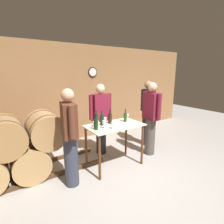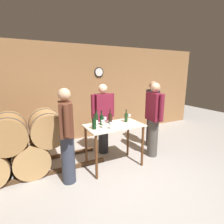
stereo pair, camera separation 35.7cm
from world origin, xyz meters
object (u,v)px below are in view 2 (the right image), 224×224
Objects in this scene: wine_glass_near_left at (103,122)px; person_host at (152,113)px; wine_bottle_far_left at (94,123)px; wine_glass_near_center at (111,124)px; person_visitor_bearded at (103,118)px; wine_bottle_left at (96,118)px; wine_bottle_far_right at (126,117)px; wine_glass_near_right at (105,119)px; person_visitor_with_scarf at (67,135)px; wine_bottle_center at (102,120)px; person_visitor_near_door at (154,118)px; wine_bottle_right at (110,118)px; wine_glass_far_side at (129,116)px; ice_bucket at (95,123)px.

wine_glass_near_left is 0.09× the size of person_host.
wine_bottle_far_left is 2.28× the size of wine_glass_near_center.
person_visitor_bearded is at bearing 54.54° from wine_bottle_far_left.
wine_bottle_left reaches higher than wine_bottle_far_right.
person_visitor_with_scarf is (-0.87, -0.30, -0.10)m from wine_glass_near_right.
person_host is (1.64, 0.51, -0.10)m from wine_glass_near_left.
wine_bottle_left is 0.45m from wine_glass_near_center.
wine_glass_near_left is at bearing -108.52° from wine_bottle_center.
wine_bottle_right is at bearing 171.25° from person_visitor_near_door.
wine_bottle_far_right is at bearing -13.05° from wine_glass_near_right.
ice_bucket is at bearing -174.22° from wine_glass_far_side.
wine_bottle_far_left is at bearing -164.60° from person_host.
ice_bucket is 0.07× the size of person_visitor_with_scarf.
wine_bottle_far_right reaches higher than wine_glass_near_left.
ice_bucket is at bearing -169.13° from person_host.
wine_glass_near_center is (-0.15, -0.33, -0.02)m from wine_bottle_right.
wine_bottle_far_left is 2.40× the size of ice_bucket.
wine_bottle_left is 0.17m from ice_bucket.
wine_glass_near_center is 0.07× the size of person_host.
wine_bottle_center is 2.32× the size of wine_glass_near_center.
wine_glass_near_left is at bearing -123.66° from wine_glass_near_right.
wine_glass_near_center is 0.07× the size of person_visitor_with_scarf.
wine_glass_near_center reaches higher than ice_bucket.
person_host is (1.64, 0.20, -0.10)m from wine_bottle_left.
wine_bottle_left is at bearing 168.51° from person_visitor_near_door.
wine_bottle_center is 0.72m from wine_glass_far_side.
wine_bottle_left reaches higher than wine_glass_near_left.
wine_glass_near_right is 0.08× the size of person_visitor_near_door.
wine_glass_near_center is 0.07× the size of person_visitor_near_door.
wine_glass_near_right is at bearing -177.99° from wine_glass_far_side.
wine_bottle_right is at bearing 64.76° from wine_glass_near_center.
wine_bottle_far_left is 0.31m from wine_glass_near_center.
person_visitor_near_door is (0.69, -0.09, -0.09)m from wine_bottle_far_right.
wine_bottle_right is at bearing -167.57° from person_host.
wine_bottle_left is at bearing 27.63° from person_visitor_with_scarf.
wine_glass_near_center is 1.02× the size of wine_glass_far_side.
wine_bottle_center is 0.20m from wine_glass_near_left.
person_visitor_near_door is (1.47, 0.04, -0.10)m from wine_bottle_far_left.
wine_bottle_right is at bearing -21.66° from wine_bottle_left.
wine_bottle_left is 2.10× the size of wine_glass_near_right.
wine_bottle_right is 2.42× the size of wine_glass_far_side.
wine_glass_near_left is 0.09× the size of person_visitor_near_door.
wine_bottle_far_left is 0.55m from person_visitor_with_scarf.
ice_bucket is (-0.86, -0.09, -0.04)m from wine_glass_far_side.
wine_glass_near_center is at bearing -97.86° from wine_glass_near_right.
wine_bottle_far_left reaches higher than wine_glass_near_center.
person_visitor_near_door reaches higher than wine_bottle_left.
person_host reaches higher than wine_glass_near_right.
wine_glass_far_side is (0.72, 0.08, -0.02)m from wine_bottle_center.
wine_bottle_far_right is 0.21m from wine_glass_far_side.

